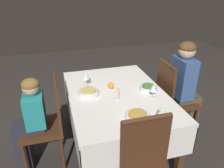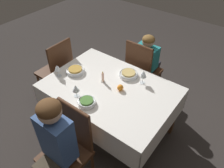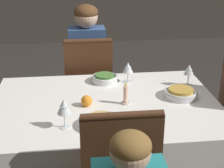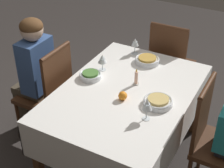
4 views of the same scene
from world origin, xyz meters
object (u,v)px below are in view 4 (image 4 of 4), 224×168
(bowl_south, at_px, (158,102))
(orange_fruit, at_px, (123,96))
(person_adult_denim, at_px, (33,72))
(wine_glass_north, at_px, (102,59))
(wine_glass_south, at_px, (147,105))
(chair_north, at_px, (49,91))
(chair_south, at_px, (214,137))
(candle_centerpiece, at_px, (136,79))
(bowl_north, at_px, (90,75))
(bowl_east, at_px, (147,60))
(wine_glass_east, at_px, (135,43))
(dining_table, at_px, (126,100))
(chair_east, at_px, (170,62))

(bowl_south, distance_m, orange_fruit, 0.27)
(person_adult_denim, relative_size, bowl_south, 5.46)
(wine_glass_north, xyz_separation_m, wine_glass_south, (-0.44, -0.61, 0.02))
(person_adult_denim, bearing_deg, chair_north, 90.00)
(chair_south, bearing_deg, person_adult_denim, 93.25)
(bowl_south, height_order, candle_centerpiece, candle_centerpiece)
(bowl_north, xyz_separation_m, wine_glass_north, (0.16, -0.02, 0.08))
(person_adult_denim, distance_m, bowl_east, 1.02)
(wine_glass_east, relative_size, orange_fruit, 2.28)
(person_adult_denim, height_order, wine_glass_north, person_adult_denim)
(wine_glass_south, height_order, wine_glass_east, wine_glass_south)
(wine_glass_east, height_order, candle_centerpiece, wine_glass_east)
(chair_south, xyz_separation_m, wine_glass_north, (0.17, 1.05, 0.30))
(dining_table, height_order, bowl_south, bowl_south)
(wine_glass_east, bearing_deg, chair_east, -35.64)
(chair_east, height_order, bowl_east, chair_east)
(chair_south, relative_size, wine_glass_east, 6.24)
(wine_glass_south, bearing_deg, bowl_south, -2.64)
(bowl_north, relative_size, wine_glass_east, 1.18)
(chair_north, xyz_separation_m, orange_fruit, (-0.04, -0.76, 0.23))
(person_adult_denim, bearing_deg, dining_table, 94.82)
(candle_centerpiece, bearing_deg, wine_glass_north, 78.89)
(bowl_north, distance_m, wine_glass_east, 0.59)
(orange_fruit, bearing_deg, chair_south, -79.02)
(dining_table, distance_m, bowl_north, 0.37)
(wine_glass_north, height_order, bowl_east, wine_glass_north)
(person_adult_denim, bearing_deg, bowl_north, 100.63)
(person_adult_denim, height_order, wine_glass_south, person_adult_denim)
(wine_glass_north, bearing_deg, wine_glass_south, -125.84)
(bowl_north, bearing_deg, wine_glass_north, -7.62)
(wine_glass_east, bearing_deg, dining_table, -160.73)
(dining_table, xyz_separation_m, wine_glass_east, (0.60, 0.21, 0.20))
(dining_table, distance_m, candle_centerpiece, 0.19)
(bowl_south, height_order, bowl_east, same)
(chair_south, distance_m, bowl_north, 1.10)
(chair_north, bearing_deg, chair_south, 93.60)
(chair_north, relative_size, person_adult_denim, 0.81)
(chair_north, relative_size, wine_glass_south, 5.70)
(bowl_south, distance_m, candle_centerpiece, 0.31)
(bowl_north, relative_size, bowl_south, 0.84)
(chair_north, bearing_deg, wine_glass_east, 142.36)
(person_adult_denim, distance_m, orange_fruit, 0.92)
(chair_east, bearing_deg, bowl_north, 67.20)
(chair_north, distance_m, wine_glass_south, 1.07)
(dining_table, bearing_deg, bowl_north, 85.72)
(chair_south, relative_size, chair_east, 1.00)
(wine_glass_north, bearing_deg, chair_east, -25.82)
(bowl_south, height_order, wine_glass_east, wine_glass_east)
(dining_table, distance_m, bowl_east, 0.51)
(bowl_south, bearing_deg, wine_glass_south, 177.36)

